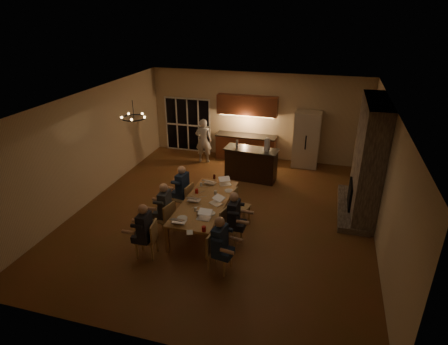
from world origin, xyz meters
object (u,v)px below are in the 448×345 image
chair_right_mid (231,227)px  mug_back (201,184)px  refrigerator (306,139)px  chair_right_near (220,253)px  bar_island (251,164)px  standing_person (204,141)px  laptop_d (216,200)px  bar_blender (267,144)px  plate_left (182,218)px  laptop_a (179,218)px  mug_mid (215,192)px  plate_far (229,191)px  person_left_far (183,189)px  laptop_b (204,214)px  laptop_c (194,197)px  redcup_near (204,229)px  person_left_mid (165,208)px  bar_bottle (237,143)px  person_right_near (220,245)px  plate_near (211,213)px  mug_front (196,209)px  chair_left_near (146,239)px  laptop_e (210,180)px  person_right_mid (234,218)px  chair_right_far (241,206)px  person_left_near (145,232)px  laptop_f (225,181)px  chandelier (134,118)px  dining_table (205,214)px  can_silver (198,213)px  chair_left_mid (163,218)px

chair_right_mid → mug_back: 1.86m
refrigerator → chair_right_near: refrigerator is taller
bar_island → standing_person: (-2.00, 1.04, 0.28)m
laptop_d → bar_blender: 3.34m
bar_blender → plate_left: bearing=-89.1°
laptop_a → mug_mid: bearing=-106.8°
mug_back → plate_far: 0.83m
person_left_far → laptop_d: 1.35m
chair_right_near → laptop_b: 1.08m
laptop_c → redcup_near: 1.47m
person_left_mid → bar_bottle: person_left_mid is taller
person_right_near → plate_near: 1.24m
mug_front → mug_back: 1.38m
laptop_d → plate_left: bearing=-90.3°
bar_bottle → laptop_a: bearing=-93.8°
mug_back → chair_left_near: bearing=-102.5°
laptop_d → laptop_e: same height
plate_left → person_right_mid: bearing=20.4°
laptop_b → mug_back: (-0.63, 1.62, -0.06)m
mug_back → chair_right_far: bearing=-13.1°
mug_back → bar_blender: size_ratio=0.24×
laptop_c → plate_far: 1.06m
laptop_d → plate_far: (0.14, 0.77, -0.10)m
person_left_near → laptop_d: 1.98m
plate_left → laptop_f: bearing=76.6°
bar_island → plate_near: 3.77m
laptop_a → person_left_near: bearing=36.6°
refrigerator → bar_island: 2.38m
redcup_near → laptop_a: bearing=162.7°
person_left_mid → mug_front: 0.83m
chair_right_mid → plate_near: (-0.51, -0.02, 0.31)m
person_right_mid → laptop_b: person_right_mid is taller
chair_right_far → chandelier: (-2.75, -0.31, 2.31)m
plate_near → laptop_c: bearing=140.3°
person_left_mid → person_left_far: (0.02, 1.13, 0.00)m
dining_table → person_right_mid: size_ratio=1.97×
person_right_near → redcup_near: bearing=63.6°
bar_island → bar_blender: bar_blender is taller
person_left_near → redcup_near: size_ratio=11.50×
person_left_near → person_right_mid: (1.79, 1.10, 0.00)m
person_right_mid → person_left_far: (-1.76, 1.13, 0.00)m
chair_right_far → laptop_c: bearing=126.8°
standing_person → bar_blender: (2.51, -1.06, 0.47)m
chair_right_mid → can_silver: bearing=115.0°
laptop_d → refrigerator: bearing=100.3°
chair_left_mid → bar_blender: (1.95, 3.79, 0.84)m
chair_right_mid → mug_front: bearing=103.6°
person_left_mid → laptop_a: size_ratio=4.31×
mug_front → plate_left: 0.46m
chair_right_near → person_left_near: bearing=97.9°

